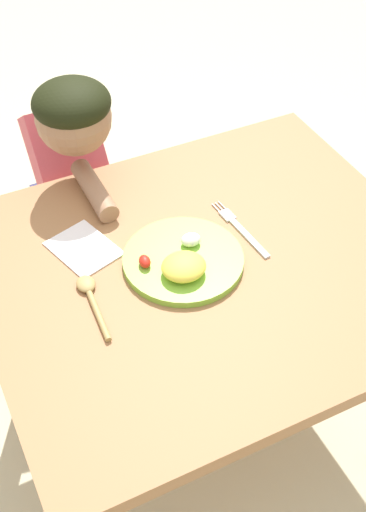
{
  "coord_description": "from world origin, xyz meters",
  "views": [
    {
      "loc": [
        -0.51,
        -0.92,
        1.72
      ],
      "look_at": [
        -0.05,
        0.02,
        0.68
      ],
      "focal_mm": 46.5,
      "sensor_mm": 36.0,
      "label": 1
    }
  ],
  "objects": [
    {
      "name": "ground_plane",
      "position": [
        0.0,
        0.0,
        0.0
      ],
      "size": [
        8.0,
        8.0,
        0.0
      ],
      "primitive_type": "plane",
      "color": "beige"
    },
    {
      "name": "dining_table",
      "position": [
        0.0,
        0.0,
        0.59
      ],
      "size": [
        1.01,
        0.87,
        0.66
      ],
      "color": "#A06C43",
      "rests_on": "ground_plane"
    },
    {
      "name": "plate",
      "position": [
        -0.06,
        0.01,
        0.68
      ],
      "size": [
        0.27,
        0.27,
        0.06
      ],
      "color": "#83C039",
      "rests_on": "dining_table"
    },
    {
      "name": "fork",
      "position": [
        0.12,
        0.06,
        0.67
      ],
      "size": [
        0.03,
        0.22,
        0.01
      ],
      "rotation": [
        0.0,
        0.0,
        1.65
      ],
      "color": "silver",
      "rests_on": "dining_table"
    },
    {
      "name": "spoon",
      "position": [
        -0.28,
        0.01,
        0.67
      ],
      "size": [
        0.04,
        0.19,
        0.02
      ],
      "rotation": [
        0.0,
        0.0,
        1.5
      ],
      "color": "#AA8C4F",
      "rests_on": "dining_table"
    },
    {
      "name": "person",
      "position": [
        -0.15,
        0.52,
        0.54
      ],
      "size": [
        0.19,
        0.47,
        0.93
      ],
      "rotation": [
        0.0,
        0.0,
        3.14
      ],
      "color": "#373961",
      "rests_on": "ground_plane"
    },
    {
      "name": "napkin",
      "position": [
        -0.24,
        0.16,
        0.66
      ],
      "size": [
        0.16,
        0.19,
        0.0
      ],
      "primitive_type": "cube",
      "rotation": [
        0.0,
        0.0,
        0.3
      ],
      "color": "white",
      "rests_on": "dining_table"
    }
  ]
}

